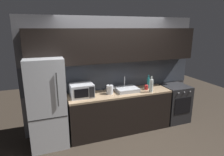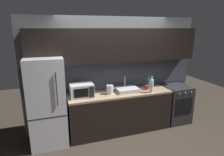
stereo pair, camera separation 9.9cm
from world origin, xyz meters
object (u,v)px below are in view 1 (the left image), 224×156
(mug_red, at_px, (146,87))
(microwave, at_px, (82,90))
(kettle, at_px, (110,90))
(wine_bottle_clear, at_px, (151,85))
(oven_range, at_px, (174,103))
(wine_bottle_teal, at_px, (148,83))
(refrigerator, at_px, (47,103))

(mug_red, bearing_deg, microwave, 179.03)
(kettle, distance_m, wine_bottle_clear, 0.91)
(oven_range, relative_size, wine_bottle_teal, 2.87)
(wine_bottle_teal, bearing_deg, kettle, -175.61)
(refrigerator, height_order, wine_bottle_clear, refrigerator)
(oven_range, xyz_separation_m, microwave, (-2.30, 0.02, 0.58))
(kettle, bearing_deg, mug_red, -0.23)
(kettle, relative_size, wine_bottle_clear, 0.60)
(mug_red, bearing_deg, wine_bottle_clear, -88.96)
(microwave, height_order, kettle, microwave)
(kettle, xyz_separation_m, wine_bottle_clear, (0.88, -0.20, 0.05))
(wine_bottle_teal, xyz_separation_m, wine_bottle_clear, (-0.09, -0.27, 0.02))
(microwave, bearing_deg, wine_bottle_teal, 1.95)
(microwave, bearing_deg, refrigerator, -178.45)
(oven_range, height_order, wine_bottle_teal, wine_bottle_teal)
(oven_range, height_order, wine_bottle_clear, wine_bottle_clear)
(microwave, relative_size, wine_bottle_teal, 1.47)
(refrigerator, xyz_separation_m, wine_bottle_clear, (2.16, -0.20, 0.18))
(kettle, height_order, mug_red, kettle)
(oven_range, relative_size, mug_red, 8.96)
(kettle, xyz_separation_m, wine_bottle_teal, (0.97, 0.07, 0.03))
(refrigerator, height_order, oven_range, refrigerator)
(kettle, relative_size, wine_bottle_teal, 0.67)
(wine_bottle_clear, bearing_deg, wine_bottle_teal, 72.62)
(mug_red, bearing_deg, oven_range, 0.36)
(refrigerator, xyz_separation_m, oven_range, (2.98, -0.00, -0.42))
(refrigerator, xyz_separation_m, wine_bottle_teal, (2.24, 0.07, 0.16))
(wine_bottle_teal, bearing_deg, oven_range, -5.65)
(oven_range, relative_size, wine_bottle_clear, 2.55)
(wine_bottle_clear, bearing_deg, refrigerator, 174.67)
(microwave, distance_m, wine_bottle_teal, 1.56)
(microwave, distance_m, mug_red, 1.48)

